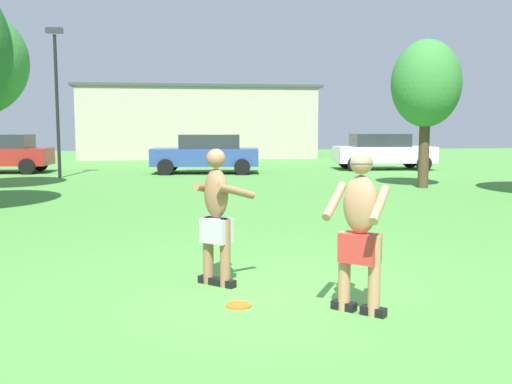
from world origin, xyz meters
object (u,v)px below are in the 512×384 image
at_px(tree_right_field, 426,85).
at_px(car_blue_far_end, 206,153).
at_px(player_with_cap, 360,225).
at_px(player_in_gray, 217,214).
at_px(lamp_post, 56,86).
at_px(car_white_near_post, 383,151).
at_px(frisbee, 239,305).

bearing_deg(tree_right_field, car_blue_far_end, 134.04).
xyz_separation_m(player_with_cap, player_in_gray, (-1.37, 1.28, -0.05)).
xyz_separation_m(player_in_gray, lamp_post, (-4.62, 15.56, 2.51)).
bearing_deg(player_with_cap, lamp_post, 109.57).
distance_m(player_in_gray, lamp_post, 16.43).
bearing_deg(car_blue_far_end, player_in_gray, -93.22).
distance_m(car_white_near_post, tree_right_field, 7.96).
relative_size(player_with_cap, car_white_near_post, 0.38).
distance_m(player_in_gray, car_white_near_post, 19.73).
height_order(car_blue_far_end, lamp_post, lamp_post).
height_order(player_with_cap, car_white_near_post, player_with_cap).
xyz_separation_m(player_in_gray, tree_right_field, (7.30, 10.21, 2.31)).
bearing_deg(car_white_near_post, car_blue_far_end, -173.62).
distance_m(frisbee, tree_right_field, 13.57).
bearing_deg(lamp_post, frisbee, -73.78).
height_order(car_blue_far_end, tree_right_field, tree_right_field).
relative_size(player_in_gray, lamp_post, 0.30).
relative_size(player_with_cap, lamp_post, 0.31).
distance_m(player_with_cap, player_in_gray, 1.87).
relative_size(car_blue_far_end, tree_right_field, 0.98).
xyz_separation_m(player_in_gray, car_blue_far_end, (0.94, 16.78, -0.05)).
distance_m(player_with_cap, lamp_post, 18.05).
height_order(player_in_gray, car_blue_far_end, player_in_gray).
xyz_separation_m(car_white_near_post, car_blue_far_end, (-7.85, -0.88, 0.00)).
xyz_separation_m(car_blue_far_end, tree_right_field, (6.36, -6.58, 2.37)).
relative_size(player_with_cap, frisbee, 6.18).
distance_m(frisbee, car_white_near_post, 20.47).
bearing_deg(lamp_post, player_in_gray, -73.45).
relative_size(player_in_gray, car_blue_far_end, 0.37).
bearing_deg(player_in_gray, car_blue_far_end, 86.78).
relative_size(frisbee, lamp_post, 0.05).
relative_size(car_white_near_post, tree_right_field, 0.97).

